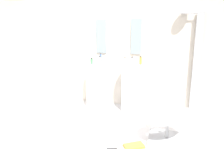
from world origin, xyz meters
TOP-DOWN VIEW (x-y plane):
  - ground_plane at (0.00, 0.00)m, footprint 4.80×3.60m
  - rear_partition at (0.00, 1.65)m, footprint 4.80×0.10m
  - pedestal_sink_left at (-0.39, 1.33)m, footprint 0.51×0.51m
  - pedestal_sink_right at (0.39, 1.33)m, footprint 0.51×0.51m
  - vanity_mirror_left at (-0.39, 1.58)m, footprint 0.22×0.03m
  - vanity_mirror_right at (0.39, 1.58)m, footprint 0.22×0.03m
  - shower_column at (1.63, 1.53)m, footprint 0.49×0.24m
  - lounge_chair at (1.15, 0.22)m, footprint 1.10×1.11m
  - magazine_ochre at (0.68, -0.12)m, footprint 0.34×0.30m
  - soap_bottle_grey at (-0.30, 1.21)m, footprint 0.05×0.05m
  - soap_bottle_white at (0.39, 1.18)m, footprint 0.06×0.06m
  - soap_bottle_blue at (-0.38, 1.50)m, footprint 0.04×0.04m
  - soap_bottle_clear at (0.22, 1.29)m, footprint 0.04×0.04m
  - soap_bottle_green at (-0.49, 1.21)m, footprint 0.05×0.05m
  - soap_bottle_amber at (0.53, 1.42)m, footprint 0.05×0.05m

SIDE VIEW (x-z plane):
  - ground_plane at x=0.00m, z-range -0.04..0.00m
  - magazine_ochre at x=0.68m, z-range 0.01..0.04m
  - lounge_chair at x=1.15m, z-range 0.03..0.67m
  - pedestal_sink_left at x=-0.39m, z-range 0.01..1.10m
  - pedestal_sink_right at x=0.39m, z-range 0.01..1.10m
  - soap_bottle_green at x=-0.49m, z-range 0.99..1.12m
  - soap_bottle_clear at x=0.22m, z-range 0.99..1.15m
  - shower_column at x=1.63m, z-range 0.05..2.10m
  - soap_bottle_amber at x=0.53m, z-range 0.99..1.17m
  - soap_bottle_grey at x=-0.30m, z-range 0.99..1.17m
  - soap_bottle_white at x=0.39m, z-range 0.99..1.18m
  - soap_bottle_blue at x=-0.38m, z-range 0.99..1.19m
  - rear_partition at x=0.00m, z-range 0.00..2.60m
  - vanity_mirror_left at x=-0.39m, z-range 1.20..1.94m
  - vanity_mirror_right at x=0.39m, z-range 1.20..1.94m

